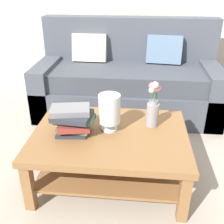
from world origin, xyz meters
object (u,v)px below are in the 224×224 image
object	(u,v)px
book_stack_main	(73,120)
flower_pitcher	(153,107)
couch	(127,81)
coffee_table	(110,145)
glass_hurricane_vase	(109,110)

from	to	relation	value
book_stack_main	flower_pitcher	world-z (taller)	flower_pitcher
couch	book_stack_main	size ratio (longest dim) A/B	6.26
couch	coffee_table	size ratio (longest dim) A/B	1.77
couch	glass_hurricane_vase	xyz separation A→B (m)	(-0.08, -1.25, 0.24)
coffee_table	flower_pitcher	xyz separation A→B (m)	(0.32, 0.15, 0.28)
glass_hurricane_vase	couch	bearing A→B (deg)	86.46
book_stack_main	flower_pitcher	size ratio (longest dim) A/B	0.88
coffee_table	book_stack_main	bearing A→B (deg)	-175.26
couch	coffee_table	world-z (taller)	couch
book_stack_main	couch	bearing A→B (deg)	75.43
book_stack_main	glass_hurricane_vase	bearing A→B (deg)	15.24
coffee_table	book_stack_main	xyz separation A→B (m)	(-0.28, -0.02, 0.22)
book_stack_main	coffee_table	bearing A→B (deg)	4.74
coffee_table	flower_pitcher	size ratio (longest dim) A/B	3.11
coffee_table	glass_hurricane_vase	xyz separation A→B (m)	(-0.01, 0.05, 0.28)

